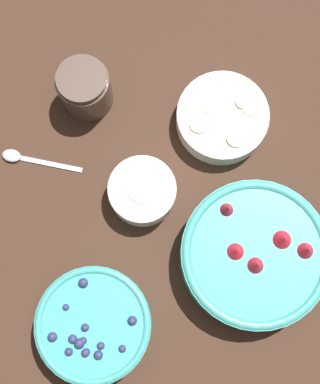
{
  "coord_description": "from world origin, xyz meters",
  "views": [
    {
      "loc": [
        0.08,
        0.07,
        0.88
      ],
      "look_at": [
        -0.08,
        0.03,
        0.04
      ],
      "focal_mm": 50.0,
      "sensor_mm": 36.0,
      "label": 1
    }
  ],
  "objects_px": {
    "bowl_bananas": "(222,118)",
    "bowl_blueberries": "(94,325)",
    "bowl_strawberries": "(254,254)",
    "jar_chocolate": "(85,89)",
    "bowl_cream": "(144,191)"
  },
  "relations": [
    {
      "from": "bowl_bananas",
      "to": "bowl_blueberries",
      "type": "bearing_deg",
      "value": -17.51
    },
    {
      "from": "bowl_strawberries",
      "to": "jar_chocolate",
      "type": "distance_m",
      "value": 0.39
    },
    {
      "from": "bowl_strawberries",
      "to": "bowl_bananas",
      "type": "distance_m",
      "value": 0.23
    },
    {
      "from": "jar_chocolate",
      "to": "bowl_blueberries",
      "type": "bearing_deg",
      "value": 17.46
    },
    {
      "from": "bowl_bananas",
      "to": "bowl_cream",
      "type": "height_order",
      "value": "bowl_cream"
    },
    {
      "from": "bowl_strawberries",
      "to": "bowl_blueberries",
      "type": "distance_m",
      "value": 0.27
    },
    {
      "from": "bowl_strawberries",
      "to": "jar_chocolate",
      "type": "bearing_deg",
      "value": -121.26
    },
    {
      "from": "bowl_strawberries",
      "to": "jar_chocolate",
      "type": "relative_size",
      "value": 2.62
    },
    {
      "from": "bowl_strawberries",
      "to": "bowl_cream",
      "type": "bearing_deg",
      "value": -106.62
    },
    {
      "from": "bowl_blueberries",
      "to": "bowl_bananas",
      "type": "relative_size",
      "value": 1.15
    },
    {
      "from": "bowl_strawberries",
      "to": "bowl_cream",
      "type": "distance_m",
      "value": 0.2
    },
    {
      "from": "bowl_strawberries",
      "to": "bowl_bananas",
      "type": "relative_size",
      "value": 1.51
    },
    {
      "from": "bowl_strawberries",
      "to": "bowl_blueberries",
      "type": "height_order",
      "value": "bowl_strawberries"
    },
    {
      "from": "bowl_blueberries",
      "to": "bowl_strawberries",
      "type": "bearing_deg",
      "value": 127.15
    },
    {
      "from": "bowl_strawberries",
      "to": "bowl_bananas",
      "type": "bearing_deg",
      "value": -155.39
    }
  ]
}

